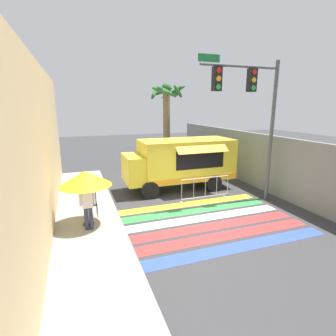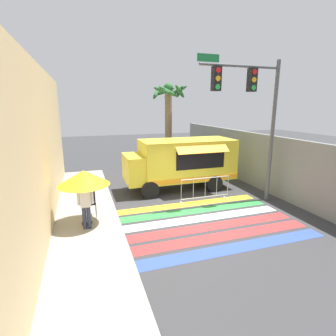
{
  "view_description": "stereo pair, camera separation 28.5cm",
  "coord_description": "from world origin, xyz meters",
  "px_view_note": "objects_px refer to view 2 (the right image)",
  "views": [
    {
      "loc": [
        -4.47,
        -8.97,
        4.19
      ],
      "look_at": [
        -0.51,
        2.09,
        1.4
      ],
      "focal_mm": 28.0,
      "sensor_mm": 36.0,
      "label": 1
    },
    {
      "loc": [
        -4.2,
        -9.06,
        4.19
      ],
      "look_at": [
        -0.51,
        2.09,
        1.4
      ],
      "focal_mm": 28.0,
      "sensor_mm": 36.0,
      "label": 2
    }
  ],
  "objects_px": {
    "patio_umbrella": "(84,178)",
    "folding_chair": "(90,200)",
    "food_truck": "(179,161)",
    "vendor_person": "(86,202)",
    "palm_tree": "(169,114)",
    "traffic_signal_pole": "(252,102)",
    "barricade_front": "(205,189)"
  },
  "relations": [
    {
      "from": "vendor_person",
      "to": "barricade_front",
      "type": "bearing_deg",
      "value": 20.49
    },
    {
      "from": "traffic_signal_pole",
      "to": "folding_chair",
      "type": "bearing_deg",
      "value": 176.49
    },
    {
      "from": "traffic_signal_pole",
      "to": "patio_umbrella",
      "type": "distance_m",
      "value": 7.21
    },
    {
      "from": "food_truck",
      "to": "traffic_signal_pole",
      "type": "bearing_deg",
      "value": -52.51
    },
    {
      "from": "palm_tree",
      "to": "barricade_front",
      "type": "bearing_deg",
      "value": -91.8
    },
    {
      "from": "traffic_signal_pole",
      "to": "barricade_front",
      "type": "xyz_separation_m",
      "value": [
        -1.6,
        0.73,
        -3.81
      ]
    },
    {
      "from": "folding_chair",
      "to": "palm_tree",
      "type": "xyz_separation_m",
      "value": [
        5.16,
        6.02,
        2.99
      ]
    },
    {
      "from": "traffic_signal_pole",
      "to": "palm_tree",
      "type": "relative_size",
      "value": 1.09
    },
    {
      "from": "traffic_signal_pole",
      "to": "barricade_front",
      "type": "relative_size",
      "value": 2.6
    },
    {
      "from": "patio_umbrella",
      "to": "barricade_front",
      "type": "height_order",
      "value": "patio_umbrella"
    },
    {
      "from": "patio_umbrella",
      "to": "vendor_person",
      "type": "distance_m",
      "value": 0.82
    },
    {
      "from": "patio_umbrella",
      "to": "folding_chair",
      "type": "xyz_separation_m",
      "value": [
        0.16,
        0.74,
        -1.08
      ]
    },
    {
      "from": "food_truck",
      "to": "folding_chair",
      "type": "height_order",
      "value": "food_truck"
    },
    {
      "from": "folding_chair",
      "to": "vendor_person",
      "type": "distance_m",
      "value": 1.19
    },
    {
      "from": "food_truck",
      "to": "palm_tree",
      "type": "relative_size",
      "value": 0.99
    },
    {
      "from": "folding_chair",
      "to": "palm_tree",
      "type": "height_order",
      "value": "palm_tree"
    },
    {
      "from": "palm_tree",
      "to": "traffic_signal_pole",
      "type": "bearing_deg",
      "value": -77.52
    },
    {
      "from": "food_truck",
      "to": "traffic_signal_pole",
      "type": "height_order",
      "value": "traffic_signal_pole"
    },
    {
      "from": "food_truck",
      "to": "folding_chair",
      "type": "bearing_deg",
      "value": -152.38
    },
    {
      "from": "patio_umbrella",
      "to": "vendor_person",
      "type": "xyz_separation_m",
      "value": [
        0.0,
        -0.38,
        -0.73
      ]
    },
    {
      "from": "food_truck",
      "to": "vendor_person",
      "type": "relative_size",
      "value": 3.28
    },
    {
      "from": "folding_chair",
      "to": "palm_tree",
      "type": "relative_size",
      "value": 0.18
    },
    {
      "from": "patio_umbrella",
      "to": "barricade_front",
      "type": "bearing_deg",
      "value": 11.73
    },
    {
      "from": "traffic_signal_pole",
      "to": "palm_tree",
      "type": "height_order",
      "value": "traffic_signal_pole"
    },
    {
      "from": "barricade_front",
      "to": "palm_tree",
      "type": "xyz_separation_m",
      "value": [
        0.18,
        5.69,
        3.17
      ]
    },
    {
      "from": "traffic_signal_pole",
      "to": "patio_umbrella",
      "type": "height_order",
      "value": "traffic_signal_pole"
    },
    {
      "from": "traffic_signal_pole",
      "to": "palm_tree",
      "type": "xyz_separation_m",
      "value": [
        -1.42,
        6.42,
        -0.64
      ]
    },
    {
      "from": "folding_chair",
      "to": "patio_umbrella",
      "type": "bearing_deg",
      "value": -90.05
    },
    {
      "from": "patio_umbrella",
      "to": "palm_tree",
      "type": "height_order",
      "value": "palm_tree"
    },
    {
      "from": "palm_tree",
      "to": "folding_chair",
      "type": "bearing_deg",
      "value": -130.6
    },
    {
      "from": "folding_chair",
      "to": "barricade_front",
      "type": "height_order",
      "value": "folding_chair"
    },
    {
      "from": "barricade_front",
      "to": "folding_chair",
      "type": "bearing_deg",
      "value": -176.28
    }
  ]
}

